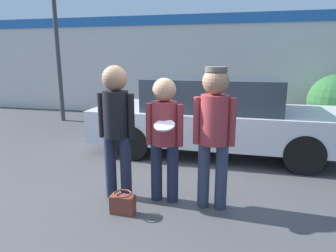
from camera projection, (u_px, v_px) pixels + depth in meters
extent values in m
plane|color=#3F3F42|center=(154.00, 192.00, 4.27)|extent=(56.00, 56.00, 0.00)
cube|color=silver|center=(205.00, 67.00, 9.38)|extent=(24.00, 0.18, 3.14)
cube|color=#2666B2|center=(206.00, 19.00, 8.95)|extent=(24.00, 0.04, 0.30)
cylinder|color=#1E2338|center=(111.00, 167.00, 4.06)|extent=(0.15, 0.15, 0.85)
cylinder|color=#1E2338|center=(126.00, 168.00, 4.01)|extent=(0.15, 0.15, 0.85)
cylinder|color=black|center=(116.00, 114.00, 3.87)|extent=(0.33, 0.33, 0.61)
cylinder|color=black|center=(102.00, 115.00, 3.92)|extent=(0.09, 0.09, 0.59)
cylinder|color=black|center=(131.00, 117.00, 3.83)|extent=(0.09, 0.09, 0.59)
sphere|color=#8C664C|center=(115.00, 78.00, 3.76)|extent=(0.32, 0.32, 0.32)
cylinder|color=#1E2338|center=(157.00, 172.00, 3.98)|extent=(0.15, 0.15, 0.78)
cylinder|color=#1E2338|center=(173.00, 173.00, 3.93)|extent=(0.15, 0.15, 0.78)
cylinder|color=maroon|center=(164.00, 123.00, 3.80)|extent=(0.32, 0.32, 0.55)
cylinder|color=maroon|center=(149.00, 124.00, 3.85)|extent=(0.09, 0.09, 0.54)
cylinder|color=maroon|center=(180.00, 126.00, 3.76)|extent=(0.09, 0.09, 0.54)
sphere|color=tan|center=(164.00, 90.00, 3.70)|extent=(0.29, 0.29, 0.29)
cylinder|color=silver|center=(164.00, 125.00, 3.56)|extent=(0.25, 0.24, 0.10)
cylinder|color=#2D3347|center=(204.00, 175.00, 3.78)|extent=(0.15, 0.15, 0.85)
cylinder|color=#2D3347|center=(221.00, 177.00, 3.73)|extent=(0.15, 0.15, 0.85)
cylinder|color=maroon|center=(214.00, 120.00, 3.59)|extent=(0.34, 0.34, 0.60)
cylinder|color=maroon|center=(197.00, 121.00, 3.65)|extent=(0.09, 0.09, 0.58)
cylinder|color=maroon|center=(232.00, 122.00, 3.55)|extent=(0.09, 0.09, 0.58)
sphere|color=#8C664C|center=(216.00, 81.00, 3.49)|extent=(0.32, 0.32, 0.32)
cylinder|color=#4C4742|center=(216.00, 69.00, 3.46)|extent=(0.26, 0.26, 0.06)
cube|color=silver|center=(217.00, 124.00, 5.93)|extent=(4.79, 1.83, 0.61)
cube|color=#28333D|center=(213.00, 93.00, 5.82)|extent=(2.49, 1.57, 0.59)
cylinder|color=black|center=(289.00, 131.00, 6.43)|extent=(0.66, 0.22, 0.66)
cylinder|color=black|center=(304.00, 154.00, 4.88)|extent=(0.66, 0.22, 0.66)
cylinder|color=black|center=(156.00, 123.00, 7.10)|extent=(0.66, 0.22, 0.66)
cylinder|color=black|center=(132.00, 142.00, 5.56)|extent=(0.66, 0.22, 0.66)
sphere|color=#285B2D|center=(336.00, 102.00, 7.89)|extent=(1.44, 1.44, 1.44)
cube|color=brown|center=(123.00, 205.00, 3.67)|extent=(0.30, 0.14, 0.23)
torus|color=brown|center=(122.00, 194.00, 3.63)|extent=(0.23, 0.23, 0.02)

